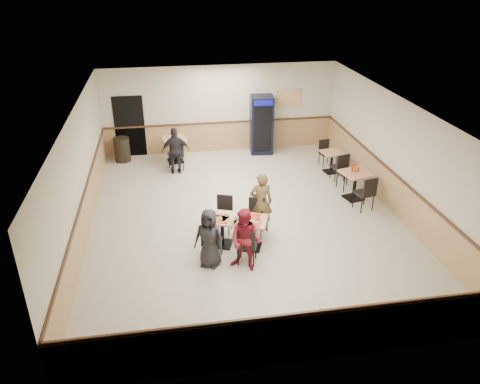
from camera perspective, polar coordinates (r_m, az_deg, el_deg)
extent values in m
plane|color=beige|center=(12.32, 0.71, -3.20)|extent=(10.00, 10.00, 0.00)
plane|color=silver|center=(11.15, 0.80, 10.33)|extent=(10.00, 10.00, 0.00)
plane|color=beige|center=(16.32, -2.41, 10.06)|extent=(8.00, 0.00, 8.00)
plane|color=beige|center=(7.45, 7.73, -11.93)|extent=(8.00, 0.00, 8.00)
plane|color=beige|center=(11.68, -18.96, 1.77)|extent=(0.00, 10.00, 10.00)
plane|color=beige|center=(12.93, 18.52, 4.21)|extent=(0.00, 10.00, 10.00)
cube|color=tan|center=(16.61, -2.34, 6.74)|extent=(7.98, 0.03, 1.00)
cube|color=tan|center=(13.31, 17.86, 0.23)|extent=(0.03, 9.98, 1.00)
cube|color=#472B19|center=(16.43, -2.37, 8.46)|extent=(7.98, 0.04, 0.06)
cube|color=black|center=(16.36, -13.30, 7.77)|extent=(1.00, 0.02, 2.10)
cube|color=orange|center=(16.66, 5.97, 11.36)|extent=(0.85, 0.02, 0.60)
cube|color=black|center=(11.23, -2.15, -6.32)|extent=(0.57, 0.57, 0.04)
cylinder|color=black|center=(11.04, -2.18, -4.76)|extent=(0.09, 0.09, 0.68)
cube|color=tan|center=(10.86, -2.21, -3.18)|extent=(0.89, 0.89, 0.04)
cube|color=black|center=(11.12, 1.39, -6.67)|extent=(0.57, 0.57, 0.04)
cylinder|color=black|center=(10.93, 1.41, -5.09)|extent=(0.09, 0.09, 0.68)
cube|color=tan|center=(10.75, 1.43, -3.51)|extent=(0.89, 0.89, 0.04)
imported|color=black|center=(10.20, -3.77, -5.64)|extent=(0.80, 0.69, 1.37)
imported|color=maroon|center=(10.04, 0.67, -5.90)|extent=(0.89, 0.84, 1.45)
imported|color=brown|center=(11.45, 2.58, -1.26)|extent=(0.60, 0.42, 1.55)
imported|color=black|center=(14.80, -7.86, 5.00)|extent=(0.89, 0.40, 1.49)
cube|color=#B62F0C|center=(10.61, 1.30, -3.77)|extent=(0.53, 0.46, 0.02)
cube|color=#B62F0C|center=(10.76, -2.61, -3.33)|extent=(0.53, 0.46, 0.02)
cube|color=#B62F0C|center=(10.85, 1.27, -3.05)|extent=(0.53, 0.46, 0.02)
cube|color=#B62F0C|center=(10.83, -2.56, -3.10)|extent=(0.53, 0.46, 0.02)
cylinder|color=white|center=(10.77, -2.87, -3.33)|extent=(0.23, 0.23, 0.01)
cube|color=#B16D45|center=(10.76, -2.87, -3.28)|extent=(0.26, 0.17, 0.02)
cylinder|color=white|center=(10.61, -0.07, -3.81)|extent=(0.23, 0.23, 0.01)
cube|color=#B16D45|center=(10.60, -0.07, -3.75)|extent=(0.29, 0.23, 0.02)
cylinder|color=white|center=(10.64, 1.88, -3.71)|extent=(0.23, 0.23, 0.01)
cube|color=#B16D45|center=(10.64, 1.88, -3.65)|extent=(0.30, 0.30, 0.02)
cylinder|color=white|center=(10.65, -1.11, -3.66)|extent=(0.23, 0.23, 0.01)
cube|color=#B16D45|center=(10.65, -1.11, -3.60)|extent=(0.31, 0.29, 0.02)
cylinder|color=silver|center=(10.65, -3.29, -3.43)|extent=(0.08, 0.08, 0.10)
cylinder|color=silver|center=(10.85, -1.65, -2.78)|extent=(0.08, 0.08, 0.10)
cylinder|color=silver|center=(10.95, -3.12, -2.52)|extent=(0.08, 0.08, 0.10)
cylinder|color=silver|center=(10.74, 0.23, -3.03)|extent=(0.07, 0.07, 0.12)
cylinder|color=silver|center=(10.80, -0.09, -2.87)|extent=(0.07, 0.07, 0.12)
ellipsoid|color=silver|center=(10.75, -0.32, -3.08)|extent=(0.15, 0.15, 0.10)
cube|color=black|center=(13.70, 13.62, -0.67)|extent=(0.59, 0.59, 0.04)
cylinder|color=black|center=(13.53, 13.79, 0.79)|extent=(0.10, 0.10, 0.73)
cube|color=tan|center=(13.38, 13.96, 2.25)|extent=(0.91, 0.91, 0.04)
cube|color=black|center=(15.26, 10.98, 2.47)|extent=(0.47, 0.47, 0.04)
cylinder|color=black|center=(15.13, 11.09, 3.61)|extent=(0.08, 0.08, 0.62)
cube|color=tan|center=(15.01, 11.19, 4.74)|extent=(0.73, 0.73, 0.04)
cylinder|color=red|center=(13.33, 13.54, 2.79)|extent=(0.06, 0.06, 0.20)
cylinder|color=#B55918|center=(13.37, 13.89, 2.75)|extent=(0.06, 0.06, 0.17)
cylinder|color=red|center=(13.41, 14.24, 2.71)|extent=(0.05, 0.05, 0.14)
cube|color=black|center=(15.94, -7.85, 3.79)|extent=(0.57, 0.57, 0.04)
cylinder|color=black|center=(15.79, -7.93, 5.12)|extent=(0.10, 0.10, 0.75)
cube|color=tan|center=(15.66, -8.02, 6.43)|extent=(0.89, 0.89, 0.04)
cube|color=black|center=(16.31, 2.64, 8.21)|extent=(0.82, 0.80, 2.00)
cube|color=black|center=(15.97, 2.79, 7.60)|extent=(0.61, 0.08, 1.58)
cube|color=#0B0E7E|center=(15.68, 2.87, 10.80)|extent=(0.63, 0.08, 0.19)
cylinder|color=black|center=(16.19, -14.17, 5.05)|extent=(0.52, 0.52, 0.81)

